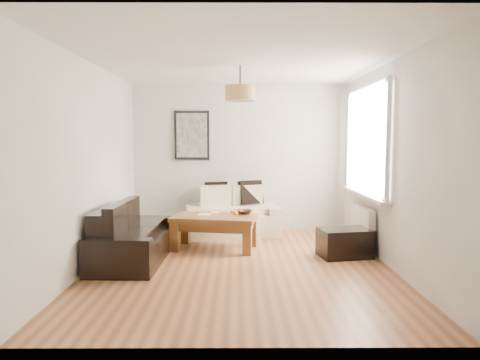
{
  "coord_description": "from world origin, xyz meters",
  "views": [
    {
      "loc": [
        -0.03,
        -5.44,
        1.61
      ],
      "look_at": [
        0.0,
        0.6,
        1.05
      ],
      "focal_mm": 32.05,
      "sensor_mm": 36.0,
      "label": 1
    }
  ],
  "objects_px": {
    "coffee_table": "(215,232)",
    "sofa_leather": "(133,234)",
    "loveseat_cream": "(233,212)",
    "ottoman": "(345,243)"
  },
  "relations": [
    {
      "from": "loveseat_cream",
      "to": "ottoman",
      "type": "distance_m",
      "value": 2.12
    },
    {
      "from": "coffee_table",
      "to": "sofa_leather",
      "type": "bearing_deg",
      "value": -149.21
    },
    {
      "from": "ottoman",
      "to": "loveseat_cream",
      "type": "bearing_deg",
      "value": 137.98
    },
    {
      "from": "sofa_leather",
      "to": "ottoman",
      "type": "distance_m",
      "value": 2.89
    },
    {
      "from": "loveseat_cream",
      "to": "sofa_leather",
      "type": "height_order",
      "value": "loveseat_cream"
    },
    {
      "from": "sofa_leather",
      "to": "ottoman",
      "type": "xyz_separation_m",
      "value": [
        2.88,
        0.18,
        -0.16
      ]
    },
    {
      "from": "loveseat_cream",
      "to": "sofa_leather",
      "type": "distance_m",
      "value": 2.06
    },
    {
      "from": "coffee_table",
      "to": "ottoman",
      "type": "xyz_separation_m",
      "value": [
        1.83,
        -0.45,
        -0.05
      ]
    },
    {
      "from": "coffee_table",
      "to": "loveseat_cream",
      "type": "bearing_deg",
      "value": 75.11
    },
    {
      "from": "coffee_table",
      "to": "ottoman",
      "type": "relative_size",
      "value": 1.77
    }
  ]
}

